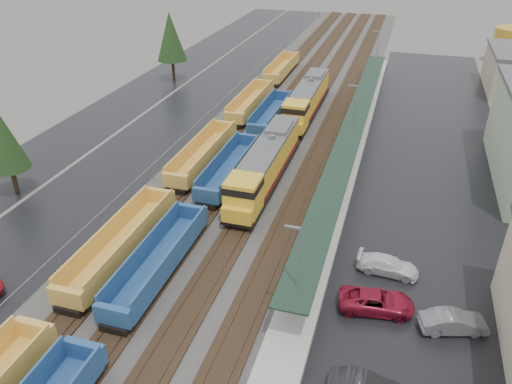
% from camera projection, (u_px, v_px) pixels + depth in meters
% --- Properties ---
extents(ballast_strip, '(20.00, 160.00, 0.08)m').
position_uv_depth(ballast_strip, '(293.00, 113.00, 70.61)').
color(ballast_strip, '#302D2B').
rests_on(ballast_strip, ground).
extents(trackbed, '(14.60, 160.00, 0.22)m').
position_uv_depth(trackbed, '(293.00, 112.00, 70.55)').
color(trackbed, black).
rests_on(trackbed, ground).
extents(west_parking_lot, '(10.00, 160.00, 0.02)m').
position_uv_depth(west_parking_lot, '(195.00, 103.00, 74.39)').
color(west_parking_lot, black).
rests_on(west_parking_lot, ground).
extents(west_road, '(9.00, 160.00, 0.02)m').
position_uv_depth(west_road, '(135.00, 97.00, 76.89)').
color(west_road, black).
rests_on(west_road, ground).
extents(east_commuter_lot, '(16.00, 100.00, 0.02)m').
position_uv_depth(east_commuter_lot, '(433.00, 160.00, 57.53)').
color(east_commuter_lot, black).
rests_on(east_commuter_lot, ground).
extents(station_platform, '(3.00, 80.00, 8.00)m').
position_uv_depth(station_platform, '(351.00, 144.00, 59.56)').
color(station_platform, '#9E9B93').
rests_on(station_platform, ground).
extents(chainlink_fence, '(0.08, 160.04, 2.02)m').
position_uv_depth(chainlink_fence, '(226.00, 100.00, 70.92)').
color(chainlink_fence, gray).
rests_on(chainlink_fence, ground).
extents(tree_west_near, '(3.96, 3.96, 9.00)m').
position_uv_depth(tree_west_near, '(3.00, 139.00, 48.30)').
color(tree_west_near, '#332316').
rests_on(tree_west_near, ground).
extents(tree_west_far, '(4.84, 4.84, 11.00)m').
position_uv_depth(tree_west_far, '(171.00, 37.00, 81.20)').
color(tree_west_far, '#332316').
rests_on(tree_west_far, ground).
extents(locomotive_lead, '(3.01, 19.87, 4.50)m').
position_uv_depth(locomotive_lead, '(265.00, 165.00, 50.97)').
color(locomotive_lead, black).
rests_on(locomotive_lead, ground).
extents(locomotive_trail, '(3.01, 19.87, 4.50)m').
position_uv_depth(locomotive_trail, '(307.00, 100.00, 68.45)').
color(locomotive_trail, black).
rests_on(locomotive_trail, ground).
extents(well_string_yellow, '(2.80, 105.26, 2.48)m').
position_uv_depth(well_string_yellow, '(169.00, 192.00, 48.56)').
color(well_string_yellow, gold).
rests_on(well_string_yellow, ground).
extents(well_string_blue, '(2.75, 81.33, 2.44)m').
position_uv_depth(well_string_blue, '(159.00, 261.00, 39.11)').
color(well_string_blue, navy).
rests_on(well_string_blue, ground).
extents(storage_tank, '(6.38, 6.38, 6.38)m').
position_uv_depth(storage_tank, '(510.00, 46.00, 92.29)').
color(storage_tank, gold).
rests_on(storage_tank, ground).
extents(parked_car_east_b, '(3.22, 5.68, 1.49)m').
position_uv_depth(parked_car_east_b, '(376.00, 302.00, 35.69)').
color(parked_car_east_b, maroon).
rests_on(parked_car_east_b, ground).
extents(parked_car_east_c, '(2.22, 4.90, 1.39)m').
position_uv_depth(parked_car_east_c, '(388.00, 265.00, 39.40)').
color(parked_car_east_c, silver).
rests_on(parked_car_east_c, ground).
extents(parked_car_east_e, '(2.84, 4.80, 1.50)m').
position_uv_depth(parked_car_east_e, '(453.00, 322.00, 33.91)').
color(parked_car_east_e, slate).
rests_on(parked_car_east_e, ground).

